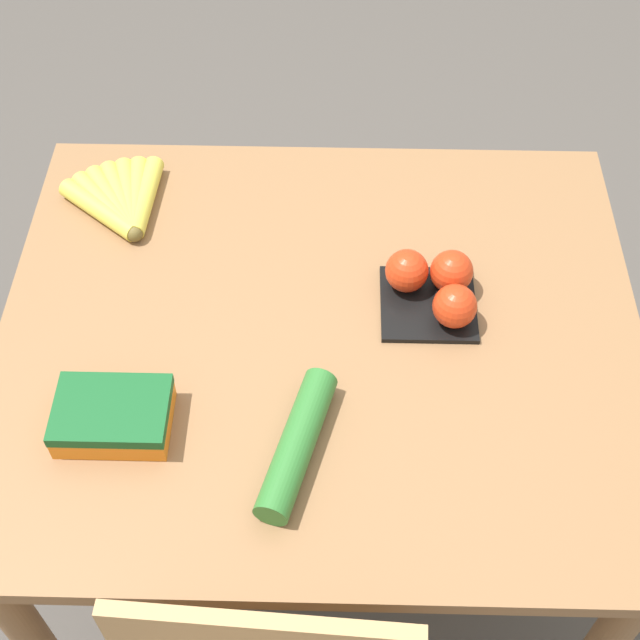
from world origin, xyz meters
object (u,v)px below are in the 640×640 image
at_px(carrot_bag, 113,414).
at_px(cucumber_near, 297,444).
at_px(banana_bunch, 122,202).
at_px(tomato_pack, 436,286).

distance_m(carrot_bag, cucumber_near, 0.29).
distance_m(banana_bunch, carrot_bag, 0.48).
distance_m(tomato_pack, carrot_bag, 0.57).
bearing_deg(carrot_bag, banana_bunch, -82.19).
xyz_separation_m(banana_bunch, tomato_pack, (-0.57, 0.21, 0.02)).
bearing_deg(cucumber_near, carrot_bag, -8.35).
height_order(tomato_pack, cucumber_near, tomato_pack).
height_order(tomato_pack, carrot_bag, tomato_pack).
xyz_separation_m(carrot_bag, cucumber_near, (-0.28, 0.04, -0.01)).
height_order(banana_bunch, carrot_bag, carrot_bag).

